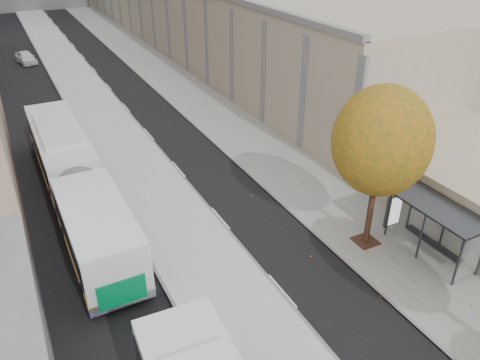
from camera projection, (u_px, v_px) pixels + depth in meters
bus_platform at (101, 115)px, 36.17m from camera, size 4.25×150.00×0.15m
sidewalk at (197, 100)px, 39.38m from camera, size 4.75×150.00×0.08m
bus_shelter at (440, 214)px, 20.31m from camera, size 1.90×4.40×2.53m
tree_c at (382, 141)px, 19.56m from camera, size 4.20×4.20×7.28m
bus_far at (75, 180)px, 24.15m from camera, size 2.78×17.66×2.94m
distant_car at (26, 57)px, 49.02m from camera, size 2.11×3.91×1.26m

